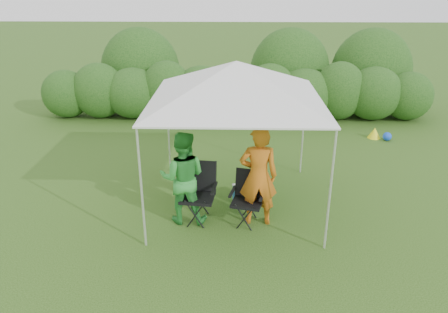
{
  "coord_description": "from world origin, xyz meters",
  "views": [
    {
      "loc": [
        -0.02,
        -7.17,
        4.26
      ],
      "look_at": [
        -0.22,
        0.4,
        1.05
      ],
      "focal_mm": 35.0,
      "sensor_mm": 36.0,
      "label": 1
    }
  ],
  "objects_px": {
    "chair_left": "(198,188)",
    "man": "(258,176)",
    "canopy": "(236,81)",
    "woman": "(183,178)",
    "chair_right": "(248,194)",
    "cooler": "(244,193)"
  },
  "relations": [
    {
      "from": "chair_left",
      "to": "man",
      "type": "height_order",
      "value": "man"
    },
    {
      "from": "man",
      "to": "cooler",
      "type": "height_order",
      "value": "man"
    },
    {
      "from": "chair_right",
      "to": "cooler",
      "type": "bearing_deg",
      "value": 107.42
    },
    {
      "from": "chair_left",
      "to": "man",
      "type": "bearing_deg",
      "value": -0.82
    },
    {
      "from": "chair_right",
      "to": "woman",
      "type": "relative_size",
      "value": 0.56
    },
    {
      "from": "canopy",
      "to": "man",
      "type": "relative_size",
      "value": 1.66
    },
    {
      "from": "chair_left",
      "to": "woman",
      "type": "distance_m",
      "value": 0.38
    },
    {
      "from": "man",
      "to": "cooler",
      "type": "bearing_deg",
      "value": -75.11
    },
    {
      "from": "chair_left",
      "to": "woman",
      "type": "bearing_deg",
      "value": -154.2
    },
    {
      "from": "chair_right",
      "to": "man",
      "type": "xyz_separation_m",
      "value": [
        0.17,
        -0.05,
        0.38
      ]
    },
    {
      "from": "man",
      "to": "woman",
      "type": "height_order",
      "value": "man"
    },
    {
      "from": "chair_right",
      "to": "man",
      "type": "bearing_deg",
      "value": -1.64
    },
    {
      "from": "chair_right",
      "to": "cooler",
      "type": "xyz_separation_m",
      "value": [
        -0.05,
        0.75,
        -0.37
      ]
    },
    {
      "from": "canopy",
      "to": "chair_left",
      "type": "xyz_separation_m",
      "value": [
        -0.67,
        -0.57,
        -1.85
      ]
    },
    {
      "from": "canopy",
      "to": "man",
      "type": "bearing_deg",
      "value": -60.0
    },
    {
      "from": "canopy",
      "to": "chair_right",
      "type": "height_order",
      "value": "canopy"
    },
    {
      "from": "chair_right",
      "to": "woman",
      "type": "xyz_separation_m",
      "value": [
        -1.18,
        -0.0,
        0.32
      ]
    },
    {
      "from": "canopy",
      "to": "chair_left",
      "type": "bearing_deg",
      "value": -139.77
    },
    {
      "from": "chair_left",
      "to": "man",
      "type": "relative_size",
      "value": 0.58
    },
    {
      "from": "chair_left",
      "to": "man",
      "type": "xyz_separation_m",
      "value": [
        1.08,
        -0.13,
        0.32
      ]
    },
    {
      "from": "chair_right",
      "to": "chair_left",
      "type": "relative_size",
      "value": 0.89
    },
    {
      "from": "chair_right",
      "to": "woman",
      "type": "distance_m",
      "value": 1.22
    }
  ]
}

